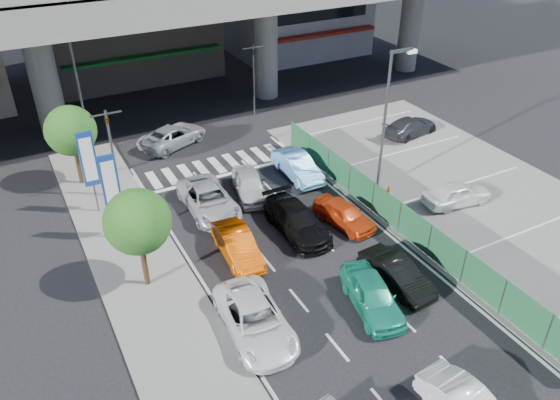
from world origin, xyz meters
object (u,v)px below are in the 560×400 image
street_lamp_right (388,111)px  tree_near (138,222)px  traffic_light_left (109,133)px  sedan_white_mid_left (255,319)px  street_lamp_left (81,83)px  wagon_silver_front_left (209,200)px  taxi_teal_mid (373,295)px  traffic_light_right (253,62)px  kei_truck_front_right (297,166)px  parked_sedan_dgrey (410,126)px  hatch_black_mid_right (397,274)px  sedan_black_mid (297,220)px  signboard_near (111,186)px  signboard_far (89,162)px  sedan_white_front_mid (249,185)px  tree_far (71,131)px  crossing_wagon_silver (173,136)px  parked_sedan_white (457,193)px  taxi_orange_left (237,245)px  traffic_cone (388,191)px  taxi_orange_right (344,214)px

street_lamp_right → tree_near: size_ratio=1.67×
traffic_light_left → sedan_white_mid_left: size_ratio=1.06×
street_lamp_left → wagon_silver_front_left: 11.18m
taxi_teal_mid → traffic_light_right: bearing=90.2°
kei_truck_front_right → parked_sedan_dgrey: kei_truck_front_right is taller
street_lamp_left → taxi_teal_mid: (7.20, -19.81, -4.08)m
hatch_black_mid_right → sedan_black_mid: size_ratio=0.81×
traffic_light_left → traffic_light_right: bearing=30.9°
signboard_near → tree_near: size_ratio=0.98×
signboard_far → hatch_black_mid_right: signboard_far is taller
street_lamp_left → wagon_silver_front_left: (4.00, -9.62, -4.08)m
hatch_black_mid_right → wagon_silver_front_left: bearing=113.1°
street_lamp_right → sedan_white_front_mid: bearing=157.9°
traffic_light_left → tree_far: (-1.60, 2.50, -0.55)m
sedan_white_mid_left → sedan_white_front_mid: bearing=71.2°
sedan_white_mid_left → hatch_black_mid_right: 6.72m
tree_far → sedan_white_mid_left: 15.97m
street_lamp_left → wagon_silver_front_left: size_ratio=1.61×
street_lamp_right → crossing_wagon_silver: bearing=128.1°
crossing_wagon_silver → traffic_light_right: bearing=-97.5°
signboard_far → kei_truck_front_right: (11.28, -1.57, -2.37)m
crossing_wagon_silver → traffic_light_left: bearing=112.1°
street_lamp_right → parked_sedan_white: 5.87m
sedan_white_front_mid → taxi_orange_left: bearing=-107.2°
tree_near → taxi_orange_left: 5.15m
traffic_light_right → crossing_wagon_silver: (-6.91, -2.04, -3.28)m
street_lamp_right → sedan_black_mid: size_ratio=1.68×
hatch_black_mid_right → sedan_white_front_mid: 10.22m
traffic_light_right → street_lamp_right: street_lamp_right is taller
hatch_black_mid_right → kei_truck_front_right: (1.00, 10.55, 0.06)m
traffic_light_right → signboard_near: 16.83m
signboard_far → crossing_wagon_silver: 8.92m
tree_near → wagon_silver_front_left: size_ratio=0.97×
traffic_light_right → sedan_white_front_mid: 11.92m
traffic_light_left → sedan_white_mid_left: traffic_light_left is taller
signboard_far → traffic_cone: size_ratio=6.60×
street_lamp_right → sedan_black_mid: 7.69m
street_lamp_right → parked_sedan_dgrey: street_lamp_right is taller
taxi_orange_right → sedan_white_front_mid: sedan_white_front_mid is taller
tree_far → parked_sedan_white: 21.35m
sedan_white_mid_left → kei_truck_front_right: bearing=58.2°
street_lamp_right → tree_far: 17.27m
traffic_light_left → traffic_cone: bearing=-28.0°
wagon_silver_front_left → signboard_near: bearing=-174.0°
sedan_white_front_mid → parked_sedan_dgrey: (12.99, 1.96, 0.00)m
traffic_light_left → tree_near: traffic_light_left is taller
parked_sedan_dgrey → wagon_silver_front_left: bearing=89.3°
street_lamp_left → traffic_cone: 19.11m
traffic_light_left → sedan_white_front_mid: size_ratio=1.32×
parked_sedan_white → crossing_wagon_silver: bearing=45.4°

